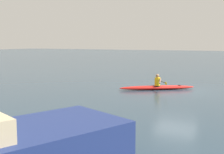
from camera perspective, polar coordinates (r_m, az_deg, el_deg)
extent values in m
plane|color=#283D4C|center=(18.54, 12.07, -2.43)|extent=(160.00, 160.00, 0.00)
ellipsoid|color=red|center=(18.48, 8.54, -1.99)|extent=(4.20, 3.01, 0.25)
torus|color=black|center=(18.46, 8.40, -1.67)|extent=(0.71, 0.71, 0.04)
cylinder|color=black|center=(18.89, 12.62, -1.54)|extent=(0.18, 0.18, 0.02)
cylinder|color=yellow|center=(18.44, 8.59, -0.86)|extent=(0.34, 0.34, 0.49)
sphere|color=#936B4C|center=(18.39, 8.61, 0.24)|extent=(0.21, 0.21, 0.21)
cylinder|color=black|center=(18.49, 9.19, -0.75)|extent=(1.17, 1.77, 0.03)
ellipsoid|color=gold|center=(19.49, 8.32, -0.35)|extent=(0.25, 0.36, 0.17)
ellipsoid|color=gold|center=(17.49, 10.15, -1.19)|extent=(0.25, 0.36, 0.17)
cylinder|color=#936B4C|center=(18.71, 8.60, -0.57)|extent=(0.30, 0.22, 0.34)
cylinder|color=#936B4C|center=(18.19, 9.06, -0.79)|extent=(0.13, 0.32, 0.34)
cone|color=navy|center=(8.10, 0.48, -10.15)|extent=(1.32, 1.24, 1.05)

